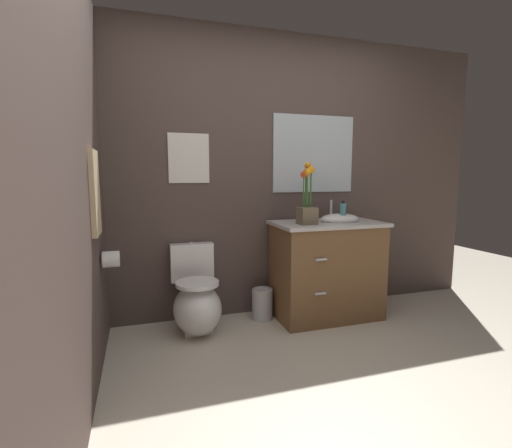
# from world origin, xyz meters

# --- Properties ---
(ground_plane) EXTENTS (8.77, 8.77, 0.00)m
(ground_plane) POSITION_xyz_m (0.00, 0.00, 0.00)
(ground_plane) COLOR beige
(wall_back) EXTENTS (4.09, 0.05, 2.50)m
(wall_back) POSITION_xyz_m (0.20, 1.58, 1.25)
(wall_back) COLOR #4C3D38
(wall_back) RESTS_ON ground_plane
(wall_left) EXTENTS (0.05, 4.34, 2.50)m
(wall_left) POSITION_xyz_m (-1.34, 0.47, 1.25)
(wall_left) COLOR #4C3D38
(wall_left) RESTS_ON ground_plane
(toilet) EXTENTS (0.38, 0.59, 0.69)m
(toilet) POSITION_xyz_m (-0.64, 1.28, 0.24)
(toilet) COLOR white
(toilet) RESTS_ON ground_plane
(vanity_cabinet) EXTENTS (0.94, 0.56, 1.03)m
(vanity_cabinet) POSITION_xyz_m (0.51, 1.25, 0.44)
(vanity_cabinet) COLOR brown
(vanity_cabinet) RESTS_ON ground_plane
(flower_vase) EXTENTS (0.14, 0.14, 0.51)m
(flower_vase) POSITION_xyz_m (0.27, 1.16, 1.04)
(flower_vase) COLOR brown
(flower_vase) RESTS_ON vanity_cabinet
(soap_bottle) EXTENTS (0.05, 0.05, 0.19)m
(soap_bottle) POSITION_xyz_m (0.63, 1.20, 0.94)
(soap_bottle) COLOR teal
(soap_bottle) RESTS_ON vanity_cabinet
(trash_bin) EXTENTS (0.18, 0.18, 0.27)m
(trash_bin) POSITION_xyz_m (-0.05, 1.35, 0.14)
(trash_bin) COLOR #B7B7BC
(trash_bin) RESTS_ON ground_plane
(wall_poster) EXTENTS (0.34, 0.01, 0.41)m
(wall_poster) POSITION_xyz_m (-0.64, 1.55, 1.39)
(wall_poster) COLOR silver
(wall_mirror) EXTENTS (0.80, 0.01, 0.70)m
(wall_mirror) POSITION_xyz_m (0.51, 1.55, 1.45)
(wall_mirror) COLOR #B2BCC6
(hanging_towel) EXTENTS (0.03, 0.28, 0.52)m
(hanging_towel) POSITION_xyz_m (-1.30, 0.86, 1.15)
(hanging_towel) COLOR tan
(toilet_paper_roll) EXTENTS (0.11, 0.11, 0.11)m
(toilet_paper_roll) POSITION_xyz_m (-1.25, 1.08, 0.68)
(toilet_paper_roll) COLOR white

